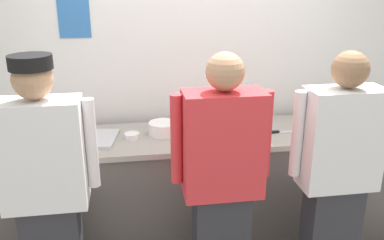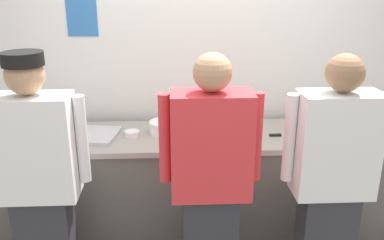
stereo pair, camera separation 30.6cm
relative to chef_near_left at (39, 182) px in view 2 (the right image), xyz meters
name	(u,v)px [view 2 (the right image)]	position (x,y,z in m)	size (l,w,h in m)	color
wall_back	(194,71)	(0.99, 1.11, 0.43)	(4.98, 0.11, 2.66)	white
prep_counter	(197,189)	(0.99, 0.65, -0.43)	(3.17, 0.67, 0.94)	#56514C
chef_near_left	(39,182)	(0.00, 0.00, 0.00)	(0.61, 0.24, 1.68)	#2D2D33
chef_center	(211,183)	(1.03, -0.05, -0.01)	(0.61, 0.24, 1.68)	#2D2D33
chef_far_right	(331,182)	(1.77, -0.05, -0.02)	(0.61, 0.24, 1.67)	#2D2D33
plate_stack_front	(205,126)	(1.06, 0.74, 0.07)	(0.23, 0.23, 0.07)	white
plate_stack_rear	(164,127)	(0.74, 0.68, 0.08)	(0.22, 0.22, 0.10)	white
mixing_bowl_steel	(326,124)	(2.00, 0.67, 0.09)	(0.31, 0.31, 0.11)	#B7BABF
sheet_tray	(81,134)	(0.12, 0.66, 0.05)	(0.54, 0.35, 0.02)	#B7BABF
squeeze_bottle_primary	(236,115)	(1.31, 0.79, 0.14)	(0.05, 0.05, 0.21)	#56A333
squeeze_bottle_secondary	(31,120)	(-0.27, 0.75, 0.14)	(0.05, 0.05, 0.21)	red
ramekin_red_sauce	(220,138)	(1.15, 0.51, 0.06)	(0.09, 0.09, 0.05)	white
ramekin_yellow_sauce	(132,133)	(0.50, 0.63, 0.06)	(0.11, 0.11, 0.04)	white
ramekin_orange_sauce	(239,133)	(1.30, 0.60, 0.06)	(0.10, 0.10, 0.05)	white
deli_cup	(247,120)	(1.41, 0.83, 0.08)	(0.09, 0.09, 0.08)	white
chefs_knife	(284,135)	(1.65, 0.58, 0.04)	(0.28, 0.03, 0.02)	#B7BABF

